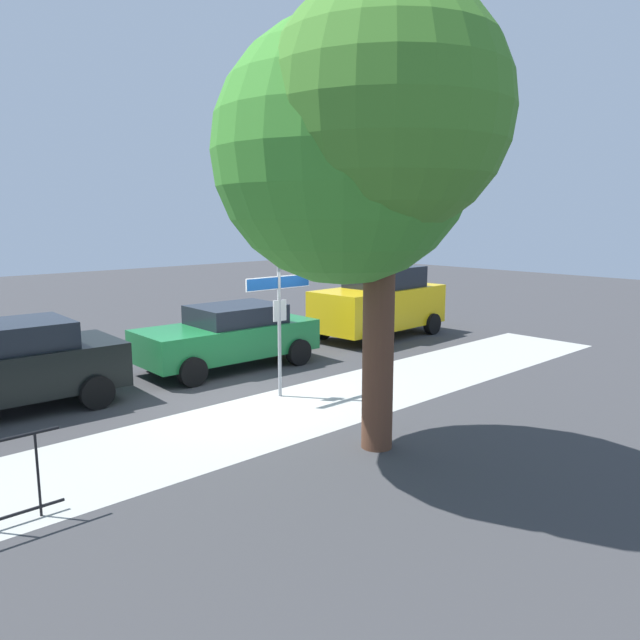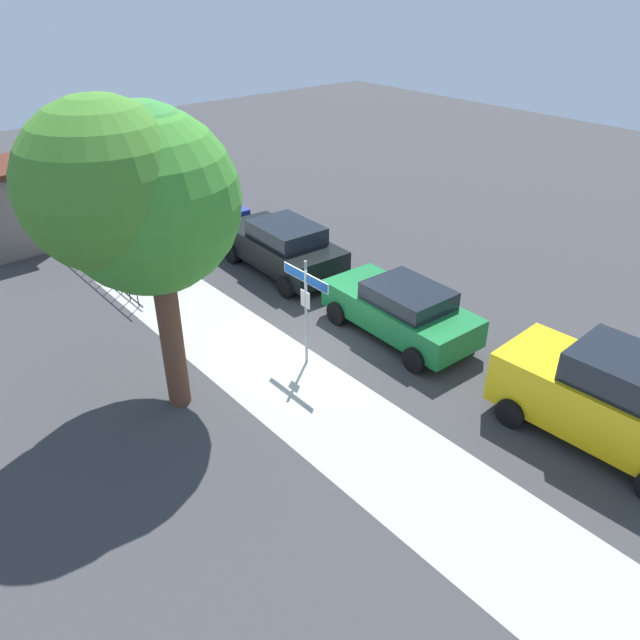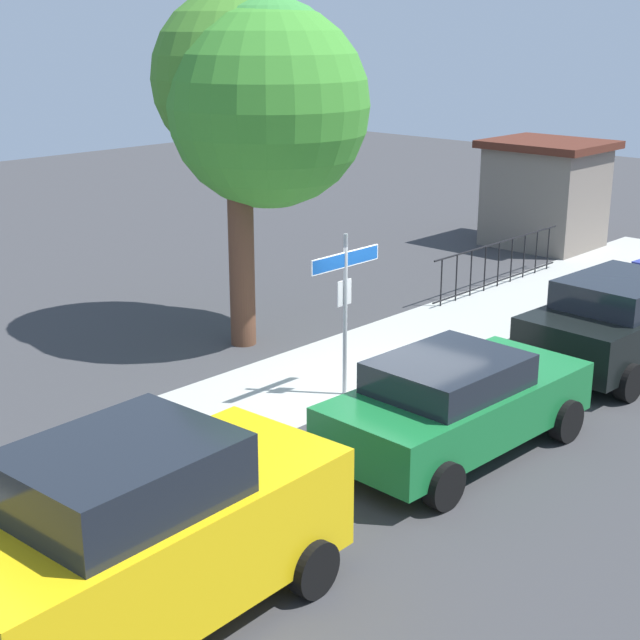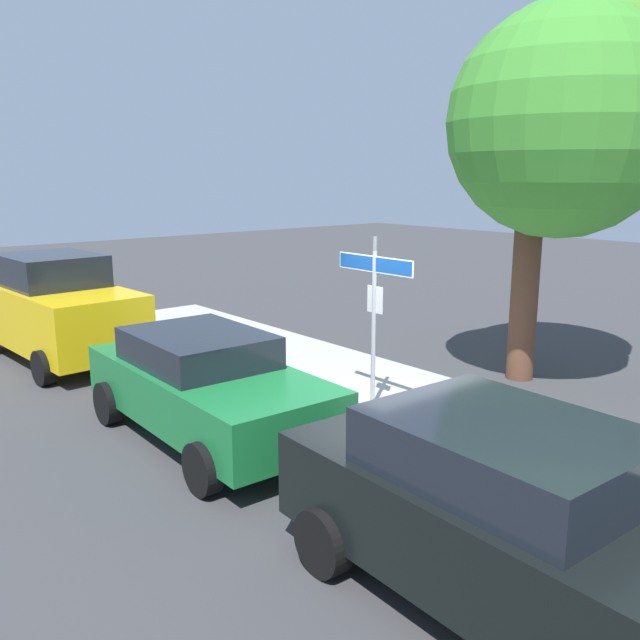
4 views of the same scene
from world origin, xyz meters
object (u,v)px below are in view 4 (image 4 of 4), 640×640
at_px(shade_tree, 572,108).
at_px(car_black, 524,522).
at_px(car_yellow, 58,308).
at_px(car_green, 206,384).
at_px(street_sign, 374,292).

distance_m(shade_tree, car_black, 7.77).
distance_m(car_yellow, car_green, 5.49).
bearing_deg(car_yellow, street_sign, 21.59).
xyz_separation_m(shade_tree, car_yellow, (-7.29, -5.98, -3.64)).
relative_size(car_yellow, car_black, 0.96).
bearing_deg(shade_tree, car_black, -61.09).
xyz_separation_m(shade_tree, car_green, (-1.81, -5.87, -3.90)).
height_order(street_sign, car_green, street_sign).
relative_size(car_yellow, car_green, 1.02).
height_order(shade_tree, car_black, shade_tree).
xyz_separation_m(shade_tree, car_black, (3.27, -5.91, -3.83)).
height_order(car_green, car_black, car_black).
bearing_deg(shade_tree, car_green, -107.12).
bearing_deg(car_black, shade_tree, 121.42).
distance_m(street_sign, car_green, 2.93).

